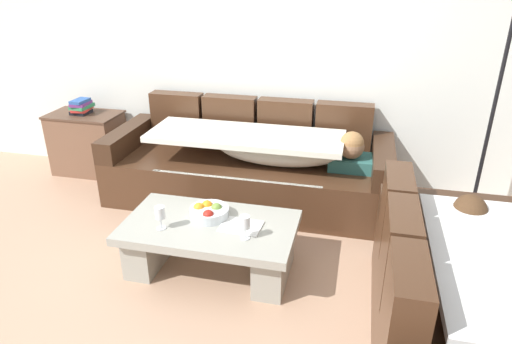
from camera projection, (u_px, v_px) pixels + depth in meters
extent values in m
plane|color=tan|center=(172.00, 312.00, 2.89)|extent=(14.00, 14.00, 0.00)
cube|color=white|center=(252.00, 44.00, 4.24)|extent=(9.00, 0.10, 2.70)
cube|color=#452A1A|center=(248.00, 179.00, 4.20)|extent=(2.55, 0.92, 0.42)
cube|color=#452A1A|center=(178.00, 116.00, 4.53)|extent=(0.51, 0.16, 0.46)
cube|color=#452A1A|center=(230.00, 120.00, 4.41)|extent=(0.51, 0.16, 0.46)
cube|color=#452A1A|center=(285.00, 124.00, 4.30)|extent=(0.51, 0.16, 0.46)
cube|color=#452A1A|center=(344.00, 128.00, 4.18)|extent=(0.51, 0.16, 0.46)
cube|color=#372215|center=(128.00, 138.00, 4.32)|extent=(0.18, 0.92, 0.20)
cube|color=#372215|center=(383.00, 160.00, 3.82)|extent=(0.18, 0.92, 0.20)
cube|color=#2D6660|center=(350.00, 162.00, 3.89)|extent=(0.36, 0.28, 0.11)
sphere|color=#936B4C|center=(352.00, 147.00, 3.79)|extent=(0.21, 0.21, 0.21)
sphere|color=#9E7042|center=(352.00, 143.00, 3.78)|extent=(0.20, 0.20, 0.20)
ellipsoid|color=silver|center=(279.00, 149.00, 3.95)|extent=(1.10, 0.44, 0.28)
cube|color=silver|center=(245.00, 136.00, 3.95)|extent=(1.70, 0.60, 0.05)
cube|color=silver|center=(235.00, 199.00, 3.80)|extent=(1.44, 0.04, 0.38)
cube|color=#452A1A|center=(461.00, 327.00, 2.47)|extent=(0.92, 1.75, 0.42)
cube|color=#452A1A|center=(405.00, 310.00, 1.96)|extent=(0.16, 0.44, 0.46)
cube|color=#452A1A|center=(400.00, 250.00, 2.37)|extent=(0.16, 0.44, 0.46)
cube|color=#452A1A|center=(396.00, 209.00, 2.78)|extent=(0.16, 0.44, 0.46)
cube|color=#372215|center=(450.00, 209.00, 3.04)|extent=(0.92, 0.18, 0.20)
cube|color=gray|center=(457.00, 236.00, 2.82)|extent=(0.28, 0.36, 0.11)
sphere|color=beige|center=(469.00, 215.00, 2.74)|extent=(0.21, 0.21, 0.21)
sphere|color=#4C331E|center=(470.00, 210.00, 2.73)|extent=(0.20, 0.20, 0.20)
ellipsoid|color=white|center=(489.00, 289.00, 2.22)|extent=(0.44, 0.83, 0.28)
cube|color=white|center=(493.00, 261.00, 2.27)|extent=(0.60, 1.28, 0.05)
cube|color=#9C9C91|center=(210.00, 227.00, 3.16)|extent=(1.20, 0.68, 0.06)
cube|color=#9C9C91|center=(151.00, 242.00, 3.33)|extent=(0.20, 0.54, 0.32)
cube|color=#9C9C91|center=(274.00, 259.00, 3.14)|extent=(0.20, 0.54, 0.32)
cylinder|color=silver|center=(209.00, 212.00, 3.21)|extent=(0.28, 0.28, 0.07)
sphere|color=orange|center=(199.00, 208.00, 3.22)|extent=(0.08, 0.08, 0.08)
sphere|color=#AB2017|center=(208.00, 215.00, 3.13)|extent=(0.08, 0.08, 0.08)
sphere|color=olive|center=(217.00, 208.00, 3.22)|extent=(0.08, 0.08, 0.08)
sphere|color=orange|center=(207.00, 206.00, 3.25)|extent=(0.08, 0.08, 0.08)
cylinder|color=silver|center=(162.00, 228.00, 3.08)|extent=(0.06, 0.06, 0.01)
cylinder|color=silver|center=(161.00, 223.00, 3.07)|extent=(0.01, 0.01, 0.07)
cylinder|color=silver|center=(160.00, 212.00, 3.03)|extent=(0.07, 0.07, 0.08)
cylinder|color=silver|center=(245.00, 238.00, 2.97)|extent=(0.06, 0.06, 0.01)
cylinder|color=silver|center=(245.00, 233.00, 2.95)|extent=(0.01, 0.01, 0.07)
cylinder|color=silver|center=(245.00, 222.00, 2.92)|extent=(0.07, 0.07, 0.08)
cube|color=white|center=(241.00, 226.00, 3.10)|extent=(0.29, 0.22, 0.01)
cube|color=brown|center=(88.00, 144.00, 4.76)|extent=(0.70, 0.42, 0.62)
cube|color=brown|center=(84.00, 115.00, 4.63)|extent=(0.72, 0.44, 0.02)
cube|color=black|center=(81.00, 112.00, 4.62)|extent=(0.18, 0.18, 0.03)
cube|color=red|center=(82.00, 109.00, 4.61)|extent=(0.18, 0.23, 0.02)
cube|color=#338C59|center=(82.00, 106.00, 4.60)|extent=(0.17, 0.23, 0.03)
cube|color=#72337F|center=(81.00, 104.00, 4.58)|extent=(0.16, 0.23, 0.03)
cube|color=#2D569E|center=(80.00, 101.00, 4.56)|extent=(0.13, 0.20, 0.03)
cylinder|color=black|center=(470.00, 214.00, 4.01)|extent=(0.28, 0.28, 0.02)
cylinder|color=black|center=(492.00, 115.00, 3.63)|extent=(0.03, 0.03, 1.80)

